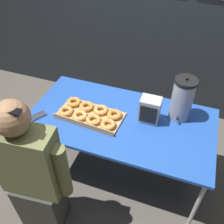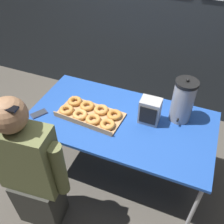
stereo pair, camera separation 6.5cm
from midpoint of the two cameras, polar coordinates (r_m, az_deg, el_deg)
The scene contains 8 objects.
ground_plane at distance 2.70m, azimuth 0.90°, elevation -12.91°, with size 12.00×12.00×0.00m, color #4C473F.
back_wall at distance 2.88m, azimuth 9.91°, elevation 23.48°, with size 6.00×0.11×2.63m.
folding_table at distance 2.17m, azimuth 1.09°, elevation -2.44°, with size 1.59×0.84×0.73m.
donut_box at distance 2.16m, azimuth -5.91°, elevation -0.44°, with size 0.59×0.33×0.05m.
coffee_urn at distance 2.12m, azimuth 14.91°, elevation 2.90°, with size 0.18×0.21×0.41m.
cell_phone at distance 2.27m, azimuth -17.32°, elevation -0.82°, with size 0.13×0.16×0.01m.
space_heater at distance 2.08m, azimuth 7.76°, elevation 0.46°, with size 0.17×0.13×0.23m.
person_seated at distance 1.99m, azimuth -18.63°, elevation -13.53°, with size 0.60×0.28×1.33m.
Camera 1 is at (0.45, -1.48, 2.21)m, focal length 40.00 mm.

